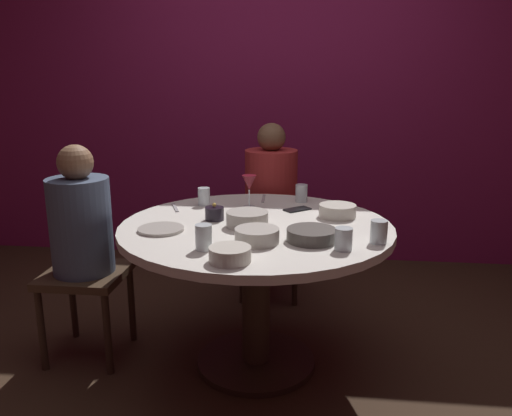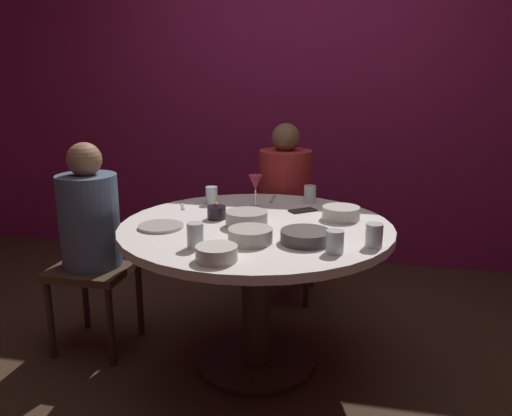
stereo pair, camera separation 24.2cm
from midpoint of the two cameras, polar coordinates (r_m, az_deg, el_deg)
name	(u,v)px [view 2 (the right image)]	position (r m, az deg, el deg)	size (l,w,h in m)	color
ground_plane	(256,363)	(2.74, 2.64, -17.02)	(8.00, 8.00, 0.00)	#382619
back_wall	(303,95)	(4.02, 7.01, 12.48)	(6.00, 0.10, 2.60)	maroon
dining_table	(256,255)	(2.49, 2.79, -5.36)	(1.31, 1.31, 0.75)	silver
seated_diner_left	(90,224)	(2.73, -15.73, -1.80)	(0.40, 0.40, 1.12)	#3F2D1E
seated_diner_back	(285,192)	(3.30, 5.37, 1.80)	(0.40, 0.40, 1.15)	#3F2D1E
candle_holder	(217,212)	(2.52, -1.70, -0.53)	(0.09, 0.09, 0.09)	black
wine_glass	(255,184)	(2.73, 2.48, 2.68)	(0.08, 0.08, 0.18)	silver
dinner_plate	(161,226)	(2.40, -7.79, -2.09)	(0.21, 0.21, 0.01)	#B2ADA3
cell_phone	(303,210)	(2.69, 7.81, -0.31)	(0.07, 0.14, 0.01)	black
bowl_serving_large	(217,253)	(1.95, -0.90, -5.15)	(0.16, 0.16, 0.06)	beige
bowl_salad_center	(306,237)	(2.19, 8.75, -3.23)	(0.22, 0.22, 0.05)	#4C4742
bowl_small_white	(341,213)	(2.57, 12.17, -0.59)	(0.19, 0.19, 0.06)	beige
bowl_sauce_side	(250,235)	(2.16, 2.55, -3.13)	(0.19, 0.19, 0.06)	#B2ADA3
bowl_rice_portion	(247,219)	(2.40, 1.83, -1.25)	(0.20, 0.20, 0.07)	#B2ADA3
cup_near_candle	(374,235)	(2.19, 16.19, -3.01)	(0.07, 0.07, 0.10)	silver
cup_by_left_diner	(195,235)	(2.09, -3.55, -3.13)	(0.07, 0.07, 0.11)	silver
cup_by_right_diner	(212,195)	(2.81, -2.55, 1.39)	(0.07, 0.07, 0.10)	silver
cup_center_front	(310,194)	(2.86, 8.47, 1.50)	(0.07, 0.07, 0.10)	silver
cup_far_edge	(335,242)	(2.08, 12.14, -3.76)	(0.07, 0.07, 0.09)	silver
fork_near_plate	(183,205)	(2.79, -5.77, 0.26)	(0.02, 0.18, 0.01)	#B7B7BC
knife_near_plate	(273,199)	(2.94, 4.23, 1.01)	(0.02, 0.18, 0.01)	#B7B7BC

